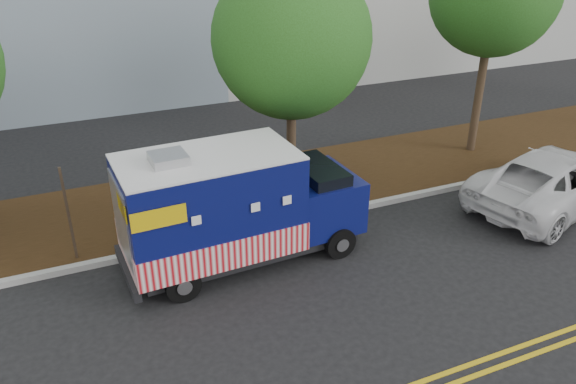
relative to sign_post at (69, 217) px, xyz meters
name	(u,v)px	position (x,y,z in m)	size (l,w,h in m)	color
ground	(305,254)	(4.94, -1.70, -1.20)	(120.00, 120.00, 0.00)	black
curb	(282,224)	(4.94, -0.30, -1.12)	(120.00, 0.18, 0.15)	#9E9E99
mulch_strip	(254,190)	(4.94, 1.80, -1.12)	(120.00, 4.00, 0.15)	black
centerline_near	(415,384)	(4.94, -6.15, -1.19)	(120.00, 0.10, 0.01)	gold
tree_b	(292,39)	(5.94, 1.40, 3.12)	(4.07, 4.07, 6.36)	#38281C
sign_post	(69,217)	(0.00, 0.00, 0.00)	(0.06, 0.06, 2.40)	#473828
food_truck	(232,210)	(3.32, -1.31, 0.11)	(5.57, 2.32, 2.89)	black
white_car	(552,180)	(12.10, -2.05, -0.45)	(2.47, 5.36, 1.49)	silver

